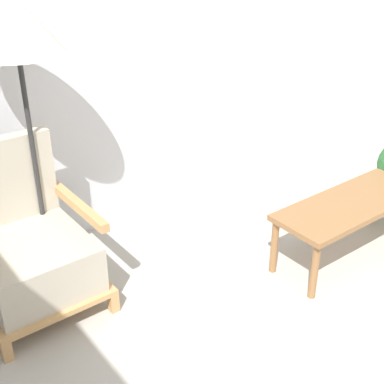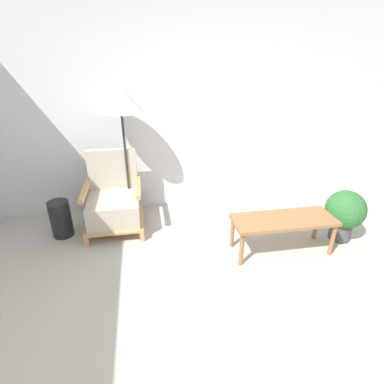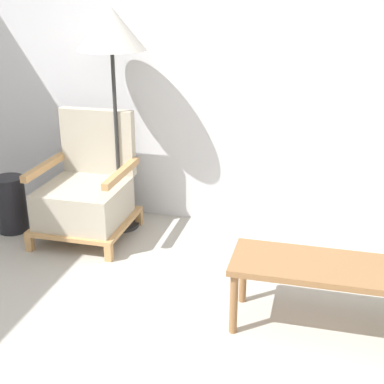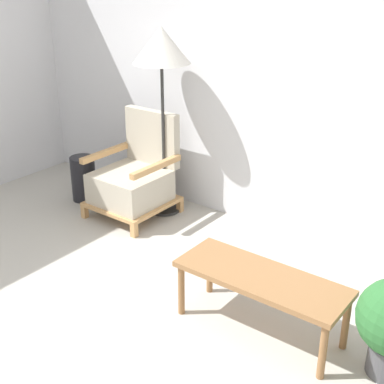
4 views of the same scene
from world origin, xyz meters
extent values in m
cube|color=silver|center=(0.00, 2.42, 1.35)|extent=(8.00, 0.06, 2.70)
cube|color=tan|center=(-1.36, 1.55, 0.06)|extent=(0.05, 0.05, 0.12)
cube|color=tan|center=(-0.75, 1.55, 0.06)|extent=(0.05, 0.05, 0.12)
cube|color=tan|center=(-1.36, 2.17, 0.06)|extent=(0.05, 0.05, 0.12)
cube|color=tan|center=(-0.75, 2.17, 0.06)|extent=(0.05, 0.05, 0.12)
cube|color=tan|center=(-1.05, 1.86, 0.13)|extent=(0.66, 0.67, 0.03)
cube|color=#BCB29E|center=(-1.05, 1.84, 0.28)|extent=(0.58, 0.57, 0.27)
cube|color=#BCB29E|center=(-1.05, 2.15, 0.67)|extent=(0.58, 0.08, 0.50)
cube|color=tan|center=(-1.35, 1.86, 0.54)|extent=(0.05, 0.61, 0.05)
cube|color=tan|center=(-0.75, 1.86, 0.54)|extent=(0.05, 0.61, 0.05)
cylinder|color=#2D2D2D|center=(-0.88, 2.10, 0.01)|extent=(0.28, 0.28, 0.03)
cylinder|color=#2D2D2D|center=(-0.88, 2.10, 0.69)|extent=(0.03, 0.03, 1.33)
cone|color=silver|center=(-0.88, 2.10, 1.50)|extent=(0.49, 0.49, 0.30)
cube|color=olive|center=(0.72, 1.12, 0.38)|extent=(1.07, 0.40, 0.04)
cylinder|color=olive|center=(0.22, 0.96, 0.18)|extent=(0.04, 0.04, 0.36)
cylinder|color=olive|center=(0.22, 1.27, 0.18)|extent=(0.04, 0.04, 0.36)
cylinder|color=black|center=(-1.66, 1.82, 0.22)|extent=(0.23, 0.23, 0.43)
camera|label=1|loc=(-1.82, -0.58, 1.99)|focal=50.00mm
camera|label=2|loc=(-0.67, -1.37, 1.95)|focal=28.00mm
camera|label=3|loc=(0.61, -1.48, 1.79)|focal=50.00mm
camera|label=4|loc=(2.05, -1.33, 2.14)|focal=50.00mm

